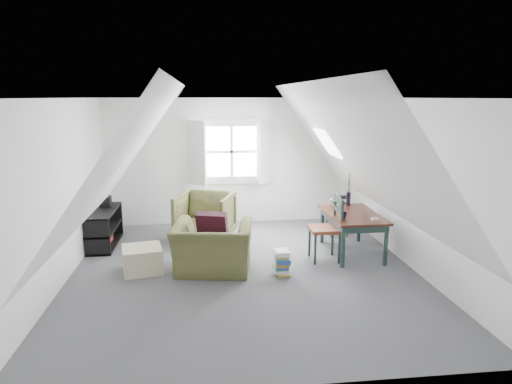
{
  "coord_description": "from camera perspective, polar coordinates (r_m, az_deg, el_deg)",
  "views": [
    {
      "loc": [
        -0.57,
        -6.29,
        2.52
      ],
      "look_at": [
        0.24,
        0.6,
        1.07
      ],
      "focal_mm": 32.0,
      "sensor_mm": 36.0,
      "label": 1
    }
  ],
  "objects": [
    {
      "name": "floor",
      "position": [
        6.8,
        -1.44,
        -9.91
      ],
      "size": [
        5.5,
        5.5,
        0.0
      ],
      "primitive_type": "plane",
      "color": "#4E4F54",
      "rests_on": "ground"
    },
    {
      "name": "slope_left",
      "position": [
        6.41,
        -15.5,
        4.74
      ],
      "size": [
        3.19,
        5.5,
        4.48
      ],
      "primitive_type": "plane",
      "rotation": [
        0.0,
        2.19,
        0.0
      ],
      "color": "white",
      "rests_on": "wall_left"
    },
    {
      "name": "dining_chair_far",
      "position": [
        8.51,
        10.2,
        -2.7
      ],
      "size": [
        0.37,
        0.37,
        0.79
      ],
      "rotation": [
        0.0,
        0.0,
        3.47
      ],
      "color": "maroon",
      "rests_on": "floor"
    },
    {
      "name": "armchair_near",
      "position": [
        6.85,
        -5.36,
        -9.8
      ],
      "size": [
        1.25,
        1.13,
        0.72
      ],
      "primitive_type": "imported",
      "rotation": [
        0.0,
        0.0,
        2.98
      ],
      "color": "#4C4E27",
      "rests_on": "floor"
    },
    {
      "name": "electronics_box",
      "position": [
        8.44,
        -18.26,
        -1.18
      ],
      "size": [
        0.18,
        0.25,
        0.19
      ],
      "primitive_type": "cube",
      "rotation": [
        0.0,
        0.0,
        0.03
      ],
      "color": "black",
      "rests_on": "media_shelf"
    },
    {
      "name": "wall_front",
      "position": [
        3.81,
        2.32,
        -7.63
      ],
      "size": [
        5.0,
        0.0,
        5.0
      ],
      "primitive_type": "plane",
      "rotation": [
        -1.57,
        0.0,
        0.0
      ],
      "color": "white",
      "rests_on": "ground"
    },
    {
      "name": "wall_left",
      "position": [
        6.7,
        -23.3,
        -0.05
      ],
      "size": [
        0.0,
        5.5,
        5.5
      ],
      "primitive_type": "plane",
      "rotation": [
        1.57,
        0.0,
        1.57
      ],
      "color": "white",
      "rests_on": "ground"
    },
    {
      "name": "armchair_far",
      "position": [
        8.26,
        -6.31,
        -5.99
      ],
      "size": [
        1.17,
        1.19,
        0.86
      ],
      "primitive_type": "imported",
      "rotation": [
        0.0,
        0.0,
        -0.32
      ],
      "color": "#4C4E27",
      "rests_on": "floor"
    },
    {
      "name": "paper_box",
      "position": [
        7.18,
        14.65,
        -3.31
      ],
      "size": [
        0.11,
        0.07,
        0.04
      ],
      "primitive_type": "cube",
      "rotation": [
        0.0,
        0.0,
        0.03
      ],
      "color": "white",
      "rests_on": "dining_table"
    },
    {
      "name": "throw_pillow",
      "position": [
        6.79,
        -5.49,
        -4.31
      ],
      "size": [
        0.5,
        0.37,
        0.46
      ],
      "primitive_type": "cube",
      "rotation": [
        0.31,
        0.0,
        -0.28
      ],
      "color": "#340E1C",
      "rests_on": "armchair_near"
    },
    {
      "name": "demijohn",
      "position": [
        7.87,
        9.96,
        -1.04
      ],
      "size": [
        0.2,
        0.2,
        0.28
      ],
      "rotation": [
        0.0,
        0.0,
        -0.34
      ],
      "color": "silver",
      "rests_on": "dining_table"
    },
    {
      "name": "dining_table",
      "position": [
        7.55,
        11.96,
        -3.28
      ],
      "size": [
        0.81,
        1.35,
        0.67
      ],
      "rotation": [
        0.0,
        0.0,
        0.01
      ],
      "color": "#34160F",
      "rests_on": "floor"
    },
    {
      "name": "slope_right",
      "position": [
        6.68,
        11.89,
        5.19
      ],
      "size": [
        3.19,
        5.5,
        4.48
      ],
      "primitive_type": "plane",
      "rotation": [
        0.0,
        -2.19,
        0.0
      ],
      "color": "white",
      "rests_on": "wall_right"
    },
    {
      "name": "wall_back",
      "position": [
        9.15,
        -3.07,
        3.84
      ],
      "size": [
        5.0,
        0.0,
        5.0
      ],
      "primitive_type": "plane",
      "rotation": [
        1.57,
        0.0,
        0.0
      ],
      "color": "white",
      "rests_on": "ground"
    },
    {
      "name": "magazine_stack",
      "position": [
        6.65,
        3.29,
        -8.78
      ],
      "size": [
        0.27,
        0.32,
        0.36
      ],
      "rotation": [
        0.0,
        0.0,
        0.25
      ],
      "color": "#B29933",
      "rests_on": "floor"
    },
    {
      "name": "media_shelf",
      "position": [
        8.27,
        -18.47,
        -4.5
      ],
      "size": [
        0.41,
        1.22,
        0.62
      ],
      "rotation": [
        0.0,
        0.0,
        0.02
      ],
      "color": "black",
      "rests_on": "floor"
    },
    {
      "name": "ceiling",
      "position": [
        6.32,
        -1.56,
        11.66
      ],
      "size": [
        5.5,
        5.5,
        0.0
      ],
      "primitive_type": "plane",
      "rotation": [
        3.14,
        0.0,
        0.0
      ],
      "color": "white",
      "rests_on": "wall_back"
    },
    {
      "name": "cup",
      "position": [
        7.17,
        10.85,
        -3.29
      ],
      "size": [
        0.12,
        0.12,
        0.1
      ],
      "primitive_type": "imported",
      "rotation": [
        0.0,
        0.0,
        0.09
      ],
      "color": "black",
      "rests_on": "dining_table"
    },
    {
      "name": "skylight",
      "position": [
        7.92,
        8.91,
        6.08
      ],
      "size": [
        0.35,
        0.75,
        0.47
      ],
      "primitive_type": "cube",
      "rotation": [
        0.0,
        0.95,
        0.0
      ],
      "color": "white",
      "rests_on": "slope_right"
    },
    {
      "name": "wall_right",
      "position": [
        7.11,
        18.99,
        0.91
      ],
      "size": [
        0.0,
        5.5,
        5.5
      ],
      "primitive_type": "plane",
      "rotation": [
        1.57,
        0.0,
        -1.57
      ],
      "color": "white",
      "rests_on": "ground"
    },
    {
      "name": "dining_chair_near",
      "position": [
        7.2,
        8.88,
        -4.45
      ],
      "size": [
        0.47,
        0.47,
        1.0
      ],
      "rotation": [
        0.0,
        0.0,
        -1.66
      ],
      "color": "maroon",
      "rests_on": "floor"
    },
    {
      "name": "ottoman",
      "position": [
        6.95,
        -14.03,
        -8.17
      ],
      "size": [
        0.65,
        0.65,
        0.37
      ],
      "primitive_type": "cube",
      "rotation": [
        0.0,
        0.0,
        0.19
      ],
      "color": "#C0B291",
      "rests_on": "floor"
    },
    {
      "name": "dormer_window",
      "position": [
        9.05,
        -3.05,
        5.03
      ],
      "size": [
        1.71,
        0.35,
        1.3
      ],
      "color": "white",
      "rests_on": "wall_back"
    },
    {
      "name": "vase_twigs",
      "position": [
        8.03,
        11.47,
        -0.75
      ],
      "size": [
        0.07,
        0.08,
        0.57
      ],
      "rotation": [
        0.0,
        0.0,
        -0.01
      ],
      "color": "black",
      "rests_on": "dining_table"
    }
  ]
}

